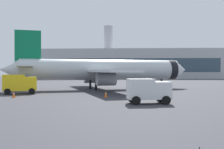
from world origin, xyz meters
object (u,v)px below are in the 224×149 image
cargo_van (148,90)px  airplane_at_gate (102,70)px  safety_cone_near (106,94)px  safety_cone_mid (14,94)px  service_truck (19,83)px

cargo_van → airplane_at_gate: bearing=107.0°
airplane_at_gate → safety_cone_near: 15.51m
safety_cone_near → safety_cone_mid: bearing=-173.1°
cargo_van → safety_cone_mid: bearing=160.8°
safety_cone_mid → safety_cone_near: bearing=6.9°
airplane_at_gate → cargo_van: bearing=-73.0°
safety_cone_near → safety_cone_mid: size_ratio=0.98×
service_truck → safety_cone_mid: service_truck is taller
service_truck → safety_cone_near: (13.31, -4.22, -1.21)m
service_truck → safety_cone_near: 14.02m
service_truck → cargo_van: bearing=-32.1°
service_truck → safety_cone_mid: size_ratio=6.40×
cargo_van → safety_cone_mid: size_ratio=5.67×
safety_cone_mid → service_truck: bearing=105.3°
cargo_van → safety_cone_near: (-4.98, 7.25, -1.05)m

